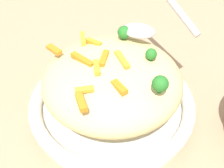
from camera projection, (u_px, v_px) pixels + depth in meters
name	position (u px, v px, depth m)	size (l,w,h in m)	color
ground_plane	(112.00, 116.00, 0.57)	(2.40, 2.40, 0.00)	#9E7F60
serving_bowl	(112.00, 106.00, 0.55)	(0.29, 0.29, 0.05)	white
pasta_mound	(112.00, 81.00, 0.51)	(0.23, 0.23, 0.09)	#D1BA7A
carrot_piece_0	(97.00, 67.00, 0.46)	(0.03, 0.01, 0.01)	orange
carrot_piece_1	(81.00, 102.00, 0.41)	(0.03, 0.01, 0.01)	orange
carrot_piece_2	(104.00, 58.00, 0.47)	(0.04, 0.01, 0.01)	orange
carrot_piece_3	(84.00, 90.00, 0.43)	(0.03, 0.01, 0.01)	orange
carrot_piece_4	(119.00, 87.00, 0.43)	(0.03, 0.01, 0.01)	orange
carrot_piece_5	(82.00, 60.00, 0.48)	(0.04, 0.01, 0.01)	orange
carrot_piece_6	(94.00, 42.00, 0.51)	(0.03, 0.01, 0.01)	orange
carrot_piece_7	(122.00, 60.00, 0.47)	(0.04, 0.01, 0.01)	orange
carrot_piece_8	(54.00, 50.00, 0.50)	(0.03, 0.01, 0.01)	orange
carrot_piece_9	(83.00, 39.00, 0.52)	(0.04, 0.01, 0.01)	orange
broccoli_floret_0	(151.00, 54.00, 0.48)	(0.02, 0.02, 0.02)	#205B1C
broccoli_floret_1	(123.00, 32.00, 0.52)	(0.02, 0.02, 0.03)	#205B1C
broccoli_floret_2	(160.00, 84.00, 0.42)	(0.02, 0.02, 0.03)	#205B1C
serving_spoon	(150.00, 20.00, 0.52)	(0.13, 0.12, 0.08)	#B7B7BC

